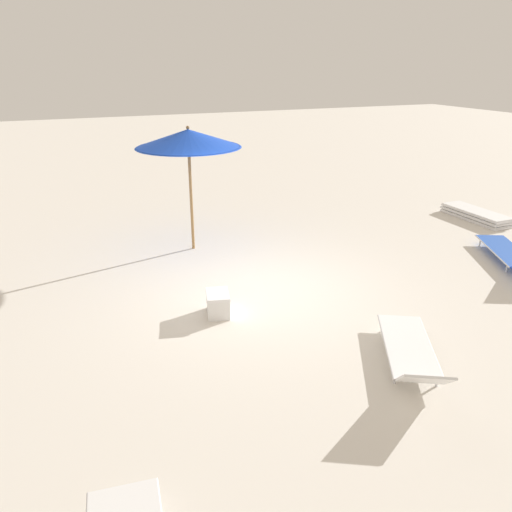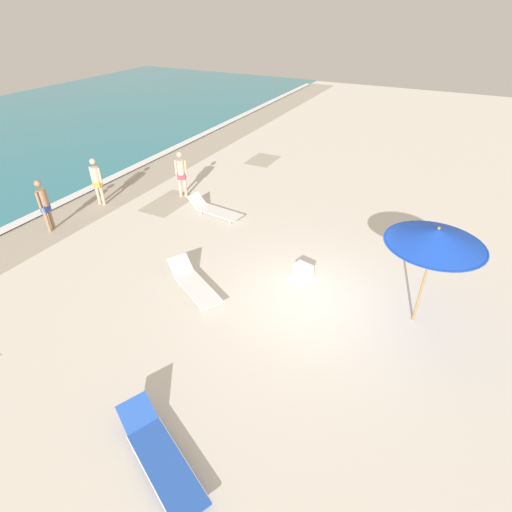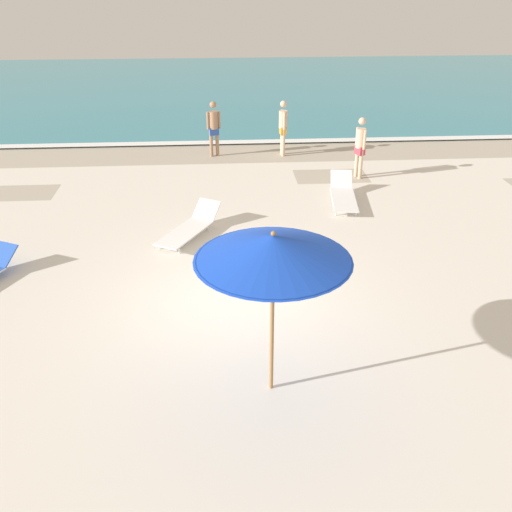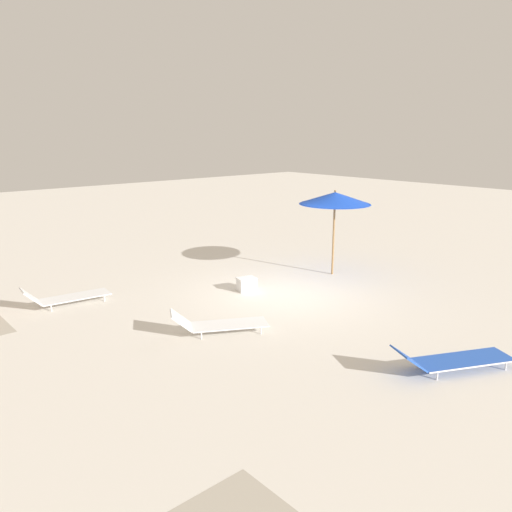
# 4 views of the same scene
# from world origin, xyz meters

# --- Properties ---
(ground_plane) EXTENTS (60.00, 60.00, 0.16)m
(ground_plane) POSITION_xyz_m (0.00, 0.01, -0.08)
(ground_plane) COLOR silver
(ocean_water) EXTENTS (60.00, 19.83, 0.07)m
(ocean_water) POSITION_xyz_m (0.00, 20.14, 0.03)
(ocean_water) COLOR teal
(ocean_water) RESTS_ON ground_plane
(beach_umbrella) EXTENTS (2.12, 2.12, 2.57)m
(beach_umbrella) POSITION_xyz_m (0.46, -2.45, 2.31)
(beach_umbrella) COLOR #9E7547
(beach_umbrella) RESTS_ON ground_plane
(sun_lounger_under_umbrella) EXTENTS (1.53, 2.10, 0.54)m
(sun_lounger_under_umbrella) POSITION_xyz_m (-0.93, 2.93, 0.21)
(sun_lounger_under_umbrella) COLOR white
(sun_lounger_under_umbrella) RESTS_ON ground_plane
(sun_lounger_beside_umbrella) EXTENTS (0.84, 2.13, 0.57)m
(sun_lounger_beside_umbrella) POSITION_xyz_m (3.02, 4.72, 0.22)
(sun_lounger_beside_umbrella) COLOR white
(sun_lounger_beside_umbrella) RESTS_ON ground_plane
(beachgoer_wading_adult) EXTENTS (0.28, 0.42, 1.76)m
(beachgoer_wading_adult) POSITION_xyz_m (3.85, 6.65, 1.00)
(beachgoer_wading_adult) COLOR beige
(beachgoer_wading_adult) RESTS_ON ground_plane
(beachgoer_shoreline_child) EXTENTS (0.27, 0.45, 1.76)m
(beachgoer_shoreline_child) POSITION_xyz_m (1.88, 8.97, 1.00)
(beachgoer_shoreline_child) COLOR beige
(beachgoer_shoreline_child) RESTS_ON ground_plane
(beachgoer_strolling_adult) EXTENTS (0.44, 0.27, 1.76)m
(beachgoer_strolling_adult) POSITION_xyz_m (-0.34, 9.02, 1.00)
(beachgoer_strolling_adult) COLOR #A37A5B
(beachgoer_strolling_adult) RESTS_ON ground_plane
(cooler_box) EXTENTS (0.47, 0.57, 0.37)m
(cooler_box) POSITION_xyz_m (0.94, 0.58, 0.19)
(cooler_box) COLOR white
(cooler_box) RESTS_ON ground_plane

